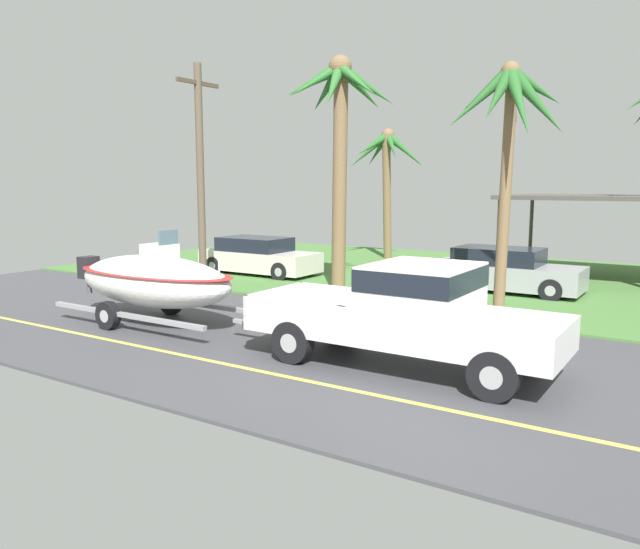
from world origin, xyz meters
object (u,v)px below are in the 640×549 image
parked_sedan_near (258,257)px  palm_tree_near_right (509,118)px  pickup_truck_towing (420,312)px  utility_pole (200,173)px  palm_tree_near_left (340,116)px  palm_tree_far_left (388,162)px  parked_sedan_far (504,271)px  carport_awning (617,199)px  boat_on_trailer (153,280)px

parked_sedan_near → palm_tree_near_right: 10.81m
pickup_truck_towing → utility_pole: utility_pole is taller
palm_tree_near_left → utility_pole: 4.80m
pickup_truck_towing → palm_tree_far_left: size_ratio=1.05×
parked_sedan_near → palm_tree_near_left: bearing=-17.5°
parked_sedan_far → palm_tree_far_left: bearing=140.7°
carport_awning → palm_tree_near_left: 9.95m
parked_sedan_far → utility_pole: utility_pole is taller
palm_tree_near_left → palm_tree_far_left: palm_tree_near_left is taller
pickup_truck_towing → boat_on_trailer: (-6.81, 0.00, -0.01)m
palm_tree_near_left → parked_sedan_far: bearing=29.8°
pickup_truck_towing → parked_sedan_far: (-1.07, 8.80, -0.39)m
boat_on_trailer → utility_pole: (-2.83, 4.65, 2.61)m
palm_tree_near_left → boat_on_trailer: bearing=-102.2°
palm_tree_near_left → palm_tree_far_left: bearing=106.7°
parked_sedan_far → palm_tree_far_left: size_ratio=0.79×
parked_sedan_near → carport_awning: 12.55m
parked_sedan_far → parked_sedan_near: bearing=-172.4°
carport_awning → parked_sedan_far: bearing=-120.3°
boat_on_trailer → carport_awning: carport_awning is taller
parked_sedan_near → utility_pole: size_ratio=0.63×
carport_awning → palm_tree_near_right: palm_tree_near_right is taller
utility_pole → parked_sedan_far: bearing=25.9°
pickup_truck_towing → parked_sedan_far: bearing=97.0°
parked_sedan_near → utility_pole: utility_pole is taller
palm_tree_near_right → palm_tree_far_left: bearing=130.4°
parked_sedan_far → utility_pole: bearing=-154.1°
pickup_truck_towing → palm_tree_near_right: (-0.06, 5.19, 3.80)m
parked_sedan_near → carport_awning: (11.12, 5.40, 2.13)m
carport_awning → utility_pole: 13.90m
parked_sedan_far → pickup_truck_towing: bearing=-83.0°
boat_on_trailer → carport_awning: size_ratio=0.84×
boat_on_trailer → parked_sedan_far: boat_on_trailer is taller
parked_sedan_near → palm_tree_near_right: bearing=-14.3°
palm_tree_near_left → palm_tree_far_left: 8.48m
boat_on_trailer → utility_pole: utility_pole is taller
palm_tree_near_right → pickup_truck_towing: bearing=-89.4°
pickup_truck_towing → utility_pole: (-9.64, 4.65, 2.60)m
boat_on_trailer → parked_sedan_near: (-2.91, 7.64, -0.38)m
boat_on_trailer → parked_sedan_near: boat_on_trailer is taller
boat_on_trailer → parked_sedan_far: bearing=56.9°
boat_on_trailer → carport_awning: 15.51m
pickup_truck_towing → boat_on_trailer: bearing=180.0°
palm_tree_far_left → palm_tree_near_left: bearing=-73.3°
parked_sedan_far → palm_tree_near_left: 6.86m
parked_sedan_near → utility_pole: (0.08, -2.99, 2.99)m
carport_awning → palm_tree_far_left: bearing=172.0°
parked_sedan_near → utility_pole: 4.23m
palm_tree_near_left → palm_tree_near_right: bearing=-11.6°
parked_sedan_far → utility_pole: size_ratio=0.64×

